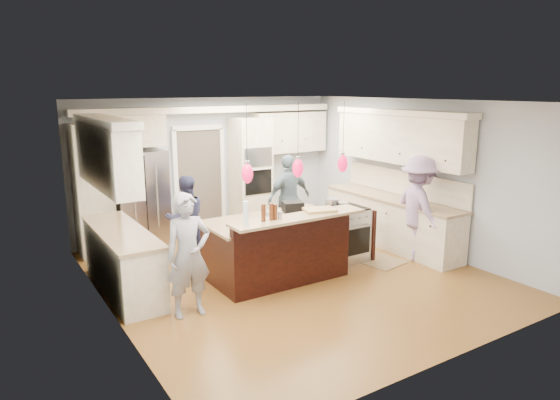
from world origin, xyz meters
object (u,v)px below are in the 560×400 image
Objects in this scene: refrigerator at (141,200)px; kitchen_island at (276,247)px; person_far_left at (186,218)px; island_range at (344,234)px; person_bar_end at (188,255)px.

kitchen_island is at bearing -63.09° from refrigerator.
person_far_left is at bearing 119.19° from kitchen_island.
kitchen_island is 2.28× the size of island_range.
refrigerator is 2.91m from kitchen_island.
person_bar_end is at bearing -168.90° from island_range.
person_far_left reaches higher than kitchen_island.
island_range is at bearing 12.56° from person_bar_end.
person_bar_end is at bearing 76.51° from person_far_left.
island_range is 2.70m from person_far_left.
refrigerator reaches higher than island_range.
island_range is at bearing 3.07° from kitchen_island.
kitchen_island is 1.75m from person_bar_end.
refrigerator is at bearing 137.41° from island_range.
person_bar_end reaches higher than kitchen_island.
island_range is 3.13m from person_bar_end.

